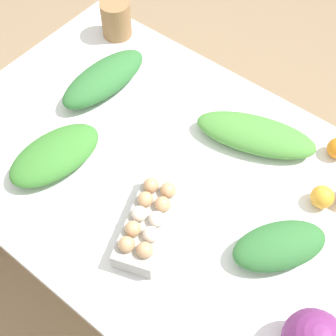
# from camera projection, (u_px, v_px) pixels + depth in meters

# --- Properties ---
(ground_plane) EXTENTS (8.00, 8.00, 0.00)m
(ground_plane) POSITION_uv_depth(u_px,v_px,m) (168.00, 268.00, 2.06)
(ground_plane) COLOR #937A5B
(dining_table) EXTENTS (1.49, 0.96, 0.77)m
(dining_table) POSITION_uv_depth(u_px,v_px,m) (168.00, 187.00, 1.51)
(dining_table) COLOR silver
(dining_table) RESTS_ON ground_plane
(egg_carton) EXTENTS (0.20, 0.30, 0.09)m
(egg_carton) POSITION_uv_depth(u_px,v_px,m) (148.00, 221.00, 1.29)
(egg_carton) COLOR #A8A8A3
(egg_carton) RESTS_ON dining_table
(paper_bag) EXTENTS (0.11, 0.11, 0.14)m
(paper_bag) POSITION_uv_depth(u_px,v_px,m) (116.00, 19.00, 1.73)
(paper_bag) COLOR #997047
(paper_bag) RESTS_ON dining_table
(greens_bunch_beet_tops) EXTENTS (0.26, 0.29, 0.08)m
(greens_bunch_beet_tops) POSITION_uv_depth(u_px,v_px,m) (279.00, 246.00, 1.25)
(greens_bunch_beet_tops) COLOR #337538
(greens_bunch_beet_tops) RESTS_ON dining_table
(greens_bunch_scallion) EXTENTS (0.17, 0.36, 0.09)m
(greens_bunch_scallion) POSITION_uv_depth(u_px,v_px,m) (104.00, 79.00, 1.59)
(greens_bunch_scallion) COLOR #337538
(greens_bunch_scallion) RESTS_ON dining_table
(greens_bunch_dandelion) EXTENTS (0.41, 0.26, 0.07)m
(greens_bunch_dandelion) POSITION_uv_depth(u_px,v_px,m) (255.00, 135.00, 1.46)
(greens_bunch_dandelion) COLOR #4C933D
(greens_bunch_dandelion) RESTS_ON dining_table
(greens_bunch_kale) EXTENTS (0.22, 0.33, 0.08)m
(greens_bunch_kale) POSITION_uv_depth(u_px,v_px,m) (55.00, 155.00, 1.42)
(greens_bunch_kale) COLOR #3D8433
(greens_bunch_kale) RESTS_ON dining_table
(orange_3) EXTENTS (0.07, 0.07, 0.07)m
(orange_3) POSITION_uv_depth(u_px,v_px,m) (322.00, 197.00, 1.34)
(orange_3) COLOR #F9A833
(orange_3) RESTS_ON dining_table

